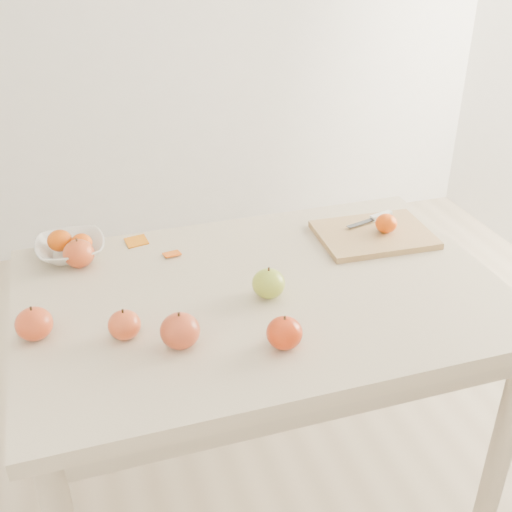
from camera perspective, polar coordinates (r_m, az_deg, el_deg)
name	(u,v)px	position (r m, az deg, el deg)	size (l,w,h in m)	color
ground	(261,495)	(2.10, 0.44, -20.44)	(3.50, 3.50, 0.00)	#C6B293
table	(262,322)	(1.66, 0.53, -5.89)	(1.20, 0.80, 0.75)	beige
cutting_board	(374,235)	(1.87, 10.43, 1.89)	(0.32, 0.23, 0.02)	tan
board_tangerine	(386,223)	(1.86, 11.50, 2.86)	(0.06, 0.06, 0.05)	red
fruit_bowl	(71,249)	(1.81, -16.15, 0.64)	(0.18, 0.18, 0.05)	white
bowl_tangerine_near	(60,241)	(1.81, -17.06, 1.32)	(0.07, 0.07, 0.06)	#C85607
bowl_tangerine_far	(81,243)	(1.78, -15.26, 1.12)	(0.06, 0.06, 0.05)	orange
orange_peel_a	(137,243)	(1.84, -10.57, 1.18)	(0.06, 0.04, 0.00)	#CD6A0E
orange_peel_b	(172,255)	(1.76, -7.49, 0.12)	(0.04, 0.04, 0.00)	#DE5B0F
paring_knife	(378,217)	(1.94, 10.77, 3.43)	(0.17, 0.07, 0.01)	white
apple_green	(269,283)	(1.56, 1.12, -2.45)	(0.08, 0.08, 0.07)	olive
apple_red_b	(124,325)	(1.45, -11.62, -6.01)	(0.07, 0.07, 0.07)	maroon
apple_red_e	(284,333)	(1.40, 2.54, -6.85)	(0.08, 0.08, 0.07)	#A21502
apple_red_a	(79,253)	(1.75, -15.48, 0.22)	(0.08, 0.08, 0.07)	maroon
apple_red_d	(34,324)	(1.50, -19.12, -5.72)	(0.08, 0.08, 0.07)	#A01B07
apple_red_c	(180,331)	(1.40, -6.77, -6.62)	(0.09, 0.09, 0.08)	maroon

